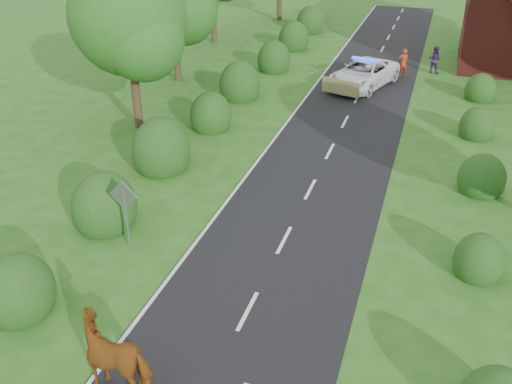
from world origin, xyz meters
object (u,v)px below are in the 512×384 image
(road_sign, at_px, (125,205))
(pedestrian_red, at_px, (403,62))
(pedestrian_purple, at_px, (435,59))
(cow, at_px, (119,357))
(police_van, at_px, (363,74))

(road_sign, height_order, pedestrian_red, road_sign)
(pedestrian_red, distance_m, pedestrian_purple, 2.36)
(road_sign, distance_m, pedestrian_purple, 26.37)
(cow, relative_size, pedestrian_red, 1.34)
(police_van, distance_m, pedestrian_purple, 6.00)
(pedestrian_red, bearing_deg, pedestrian_purple, -167.60)
(cow, xyz_separation_m, pedestrian_red, (4.18, 28.93, 0.05))
(road_sign, bearing_deg, pedestrian_red, 73.23)
(police_van, bearing_deg, pedestrian_purple, 65.43)
(police_van, bearing_deg, pedestrian_red, 72.94)
(police_van, relative_size, pedestrian_purple, 3.58)
(road_sign, relative_size, pedestrian_purple, 1.42)
(pedestrian_red, bearing_deg, road_sign, 49.81)
(road_sign, bearing_deg, pedestrian_purple, 70.12)
(cow, bearing_deg, road_sign, -153.90)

